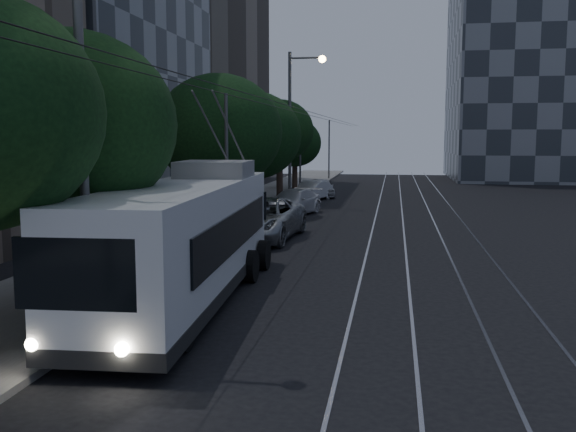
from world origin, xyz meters
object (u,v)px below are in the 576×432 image
(pickup_silver, at_px, (260,219))
(car_white_b, at_px, (293,202))
(car_white_d, at_px, (322,188))
(streetlamp_far, at_px, (296,114))
(car_white_a, at_px, (279,212))
(streetlamp_near, at_px, (98,53))
(car_white_c, at_px, (312,191))
(trolleybus, at_px, (187,239))

(pickup_silver, relative_size, car_white_b, 1.30)
(car_white_d, height_order, streetlamp_far, streetlamp_far)
(pickup_silver, xyz_separation_m, car_white_d, (0.38, 19.74, -0.20))
(car_white_a, distance_m, streetlamp_near, 18.89)
(car_white_c, height_order, streetlamp_near, streetlamp_near)
(trolleybus, relative_size, pickup_silver, 1.92)
(pickup_silver, bearing_deg, car_white_c, 93.74)
(pickup_silver, relative_size, car_white_c, 1.57)
(streetlamp_near, bearing_deg, streetlamp_far, 90.01)
(car_white_b, relative_size, car_white_d, 1.23)
(car_white_c, xyz_separation_m, streetlamp_far, (-0.49, -3.86, 5.07))
(car_white_b, distance_m, streetlamp_near, 22.99)
(car_white_c, height_order, streetlamp_far, streetlamp_far)
(car_white_a, distance_m, car_white_c, 12.61)
(car_white_a, relative_size, car_white_b, 0.80)
(car_white_d, xyz_separation_m, streetlamp_near, (-0.87, -33.34, 5.33))
(pickup_silver, bearing_deg, car_white_d, 92.64)
(car_white_a, height_order, car_white_c, car_white_a)
(car_white_c, distance_m, car_white_d, 2.64)
(car_white_a, xyz_separation_m, streetlamp_near, (-0.49, -18.11, 5.34))
(car_white_b, xyz_separation_m, car_white_d, (0.38, 10.97, -0.03))
(car_white_a, relative_size, car_white_d, 0.99)
(trolleybus, xyz_separation_m, streetlamp_far, (-0.69, 23.52, 4.07))
(car_white_a, distance_m, car_white_d, 15.23)
(trolleybus, xyz_separation_m, pickup_silver, (-0.20, 10.26, -0.78))
(trolleybus, bearing_deg, car_white_c, 87.16)
(trolleybus, distance_m, streetlamp_far, 23.88)
(car_white_b, bearing_deg, streetlamp_far, 111.61)
(pickup_silver, bearing_deg, trolleybus, -85.14)
(pickup_silver, distance_m, car_white_b, 8.76)
(streetlamp_far, bearing_deg, trolleybus, -88.31)
(car_white_a, bearing_deg, car_white_d, 83.48)
(pickup_silver, relative_size, car_white_d, 1.59)
(pickup_silver, relative_size, streetlamp_far, 0.67)
(trolleybus, height_order, car_white_a, trolleybus)
(car_white_b, distance_m, streetlamp_far, 6.76)
(trolleybus, xyz_separation_m, streetlamp_near, (-0.69, -3.34, 4.35))
(trolleybus, relative_size, car_white_b, 2.49)
(car_white_c, bearing_deg, car_white_a, -70.58)
(car_white_b, bearing_deg, car_white_c, 105.34)
(car_white_a, bearing_deg, streetlamp_far, 88.14)
(pickup_silver, distance_m, car_white_a, 4.52)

